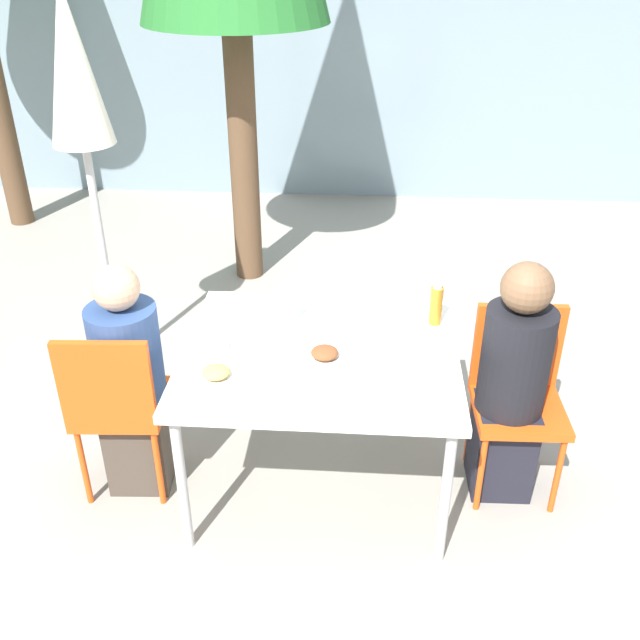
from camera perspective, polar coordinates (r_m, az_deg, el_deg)
ground_plane at (r=3.55m, az=-0.00°, el=-12.54°), size 24.00×24.00×0.00m
building_facade at (r=6.81m, az=2.61°, el=22.21°), size 10.00×0.20×3.00m
dining_table at (r=3.14m, az=-0.00°, el=-3.28°), size 1.20×1.03×0.74m
chair_left at (r=3.30m, az=-15.96°, el=-6.17°), size 0.42×0.42×0.88m
person_left at (r=3.33m, az=-14.84°, el=-5.09°), size 0.31×0.31×1.14m
chair_right at (r=3.38m, az=15.52°, el=-5.07°), size 0.41×0.41×0.88m
person_right at (r=3.28m, az=15.04°, el=-5.20°), size 0.30×0.30×1.17m
closed_umbrella at (r=3.94m, az=-18.88°, el=16.75°), size 0.36×0.36×2.16m
plate_0 at (r=2.93m, az=-8.30°, el=-4.39°), size 0.21×0.21×0.06m
plate_1 at (r=3.02m, az=0.37°, el=-2.87°), size 0.21×0.21×0.06m
bottle at (r=3.30m, az=9.27°, el=1.20°), size 0.06×0.06×0.20m
drinking_cup at (r=3.33m, az=-2.22°, el=0.80°), size 0.07×0.07×0.09m
salad_bowl at (r=3.15m, az=-8.90°, el=-1.80°), size 0.17×0.17×0.05m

